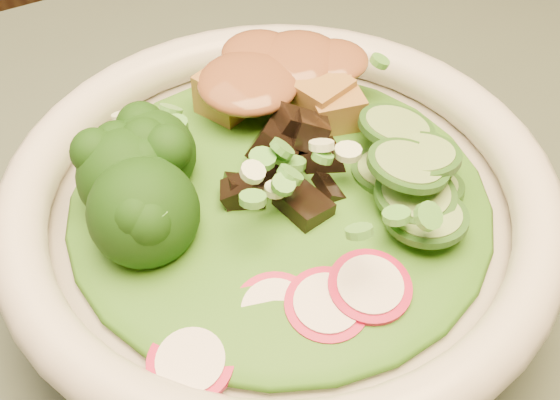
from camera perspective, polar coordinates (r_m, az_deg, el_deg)
name	(u,v)px	position (r m, az deg, el deg)	size (l,w,h in m)	color
dining_table	(409,373)	(0.57, 9.44, -12.37)	(1.20, 0.80, 0.75)	black
salad_bowl	(280,226)	(0.43, 0.00, -1.94)	(0.30, 0.30, 0.08)	beige
lettuce_bed	(280,199)	(0.42, 0.00, 0.09)	(0.23, 0.23, 0.03)	#2C5E13
broccoli_florets	(144,186)	(0.40, -9.91, 1.05)	(0.09, 0.08, 0.05)	black
radish_slices	(300,306)	(0.37, 1.50, -7.76)	(0.12, 0.04, 0.02)	#AC0D36
cucumber_slices	(418,174)	(0.42, 10.07, 1.89)	(0.08, 0.08, 0.04)	#7EB062
mushroom_heap	(278,159)	(0.41, -0.16, 3.01)	(0.08, 0.08, 0.04)	black
tofu_cubes	(273,95)	(0.46, -0.51, 7.72)	(0.10, 0.07, 0.04)	#9C6A34
peanut_sauce	(273,75)	(0.45, -0.52, 9.16)	(0.08, 0.06, 0.02)	brown
scallion_garnish	(280,161)	(0.40, 0.00, 2.83)	(0.21, 0.21, 0.03)	#4E9E37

